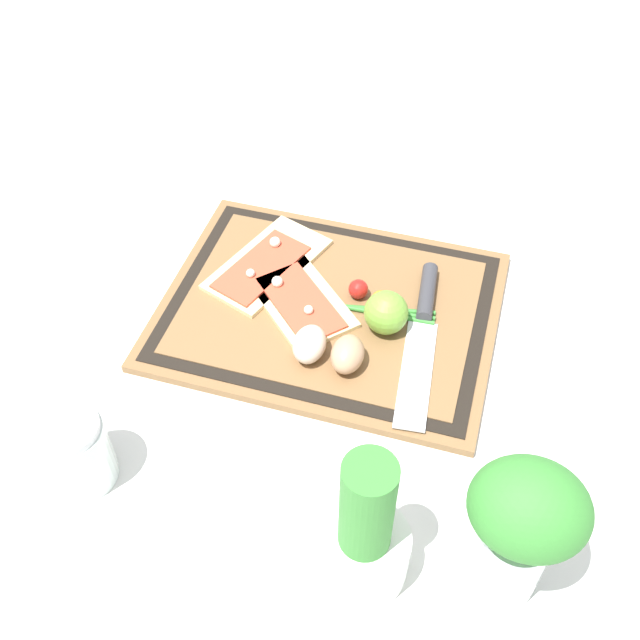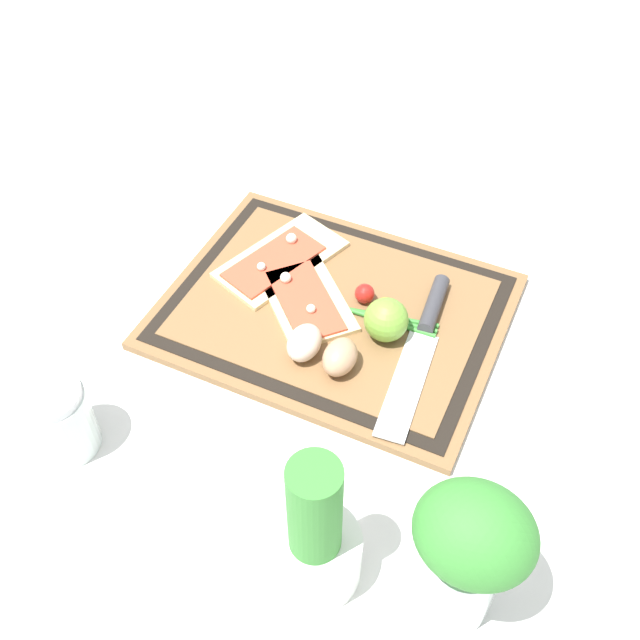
# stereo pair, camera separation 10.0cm
# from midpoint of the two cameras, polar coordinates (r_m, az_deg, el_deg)

# --- Properties ---
(ground_plane) EXTENTS (6.00, 6.00, 0.00)m
(ground_plane) POSITION_cam_midpoint_polar(r_m,az_deg,el_deg) (1.06, -2.02, 0.41)
(ground_plane) COLOR silver
(cutting_board) EXTENTS (0.46, 0.36, 0.02)m
(cutting_board) POSITION_cam_midpoint_polar(r_m,az_deg,el_deg) (1.05, -2.04, 0.68)
(cutting_board) COLOR brown
(cutting_board) RESTS_ON ground_plane
(pizza_slice_near) EXTENTS (0.16, 0.21, 0.02)m
(pizza_slice_near) POSITION_cam_midpoint_polar(r_m,az_deg,el_deg) (1.10, -6.73, 4.11)
(pizza_slice_near) COLOR beige
(pizza_slice_near) RESTS_ON cutting_board
(pizza_slice_far) EXTENTS (0.20, 0.20, 0.02)m
(pizza_slice_far) POSITION_cam_midpoint_polar(r_m,az_deg,el_deg) (1.05, -4.53, 1.44)
(pizza_slice_far) COLOR beige
(pizza_slice_far) RESTS_ON cutting_board
(knife) EXTENTS (0.06, 0.28, 0.02)m
(knife) POSITION_cam_midpoint_polar(r_m,az_deg,el_deg) (1.02, 5.18, 0.18)
(knife) COLOR silver
(knife) RESTS_ON cutting_board
(egg_brown) EXTENTS (0.04, 0.06, 0.04)m
(egg_brown) POSITION_cam_midpoint_polar(r_m,az_deg,el_deg) (0.96, -0.88, -2.80)
(egg_brown) COLOR tan
(egg_brown) RESTS_ON cutting_board
(egg_pink) EXTENTS (0.04, 0.06, 0.04)m
(egg_pink) POSITION_cam_midpoint_polar(r_m,az_deg,el_deg) (0.97, -3.60, -2.06)
(egg_pink) COLOR beige
(egg_pink) RESTS_ON cutting_board
(lime) EXTENTS (0.06, 0.06, 0.06)m
(lime) POSITION_cam_midpoint_polar(r_m,az_deg,el_deg) (1.00, 2.20, 0.41)
(lime) COLOR #70A838
(lime) RESTS_ON cutting_board
(cherry_tomato_red) EXTENTS (0.03, 0.03, 0.03)m
(cherry_tomato_red) POSITION_cam_midpoint_polar(r_m,az_deg,el_deg) (1.05, 0.21, 2.22)
(cherry_tomato_red) COLOR red
(cherry_tomato_red) RESTS_ON cutting_board
(cherry_tomato_yellow) EXTENTS (0.03, 0.03, 0.03)m
(cherry_tomato_yellow) POSITION_cam_midpoint_polar(r_m,az_deg,el_deg) (1.04, 1.88, 1.45)
(cherry_tomato_yellow) COLOR orange
(cherry_tomato_yellow) RESTS_ON cutting_board
(scallion_bunch) EXTENTS (0.25, 0.05, 0.01)m
(scallion_bunch) POSITION_cam_midpoint_polar(r_m,az_deg,el_deg) (1.04, -0.88, 1.01)
(scallion_bunch) COLOR #388433
(scallion_bunch) RESTS_ON cutting_board
(herb_pot) EXTENTS (0.10, 0.10, 0.20)m
(herb_pot) POSITION_cam_midpoint_polar(r_m,az_deg,el_deg) (0.79, -0.42, -16.51)
(herb_pot) COLOR white
(herb_pot) RESTS_ON ground_plane
(sauce_jar) EXTENTS (0.08, 0.08, 0.10)m
(sauce_jar) POSITION_cam_midpoint_polar(r_m,az_deg,el_deg) (0.92, -21.14, -9.73)
(sauce_jar) COLOR silver
(sauce_jar) RESTS_ON ground_plane
(herb_glass) EXTENTS (0.11, 0.10, 0.20)m
(herb_glass) POSITION_cam_midpoint_polar(r_m,az_deg,el_deg) (0.75, 11.33, -15.40)
(herb_glass) COLOR silver
(herb_glass) RESTS_ON ground_plane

